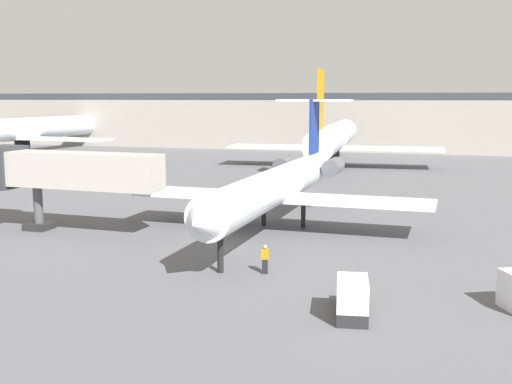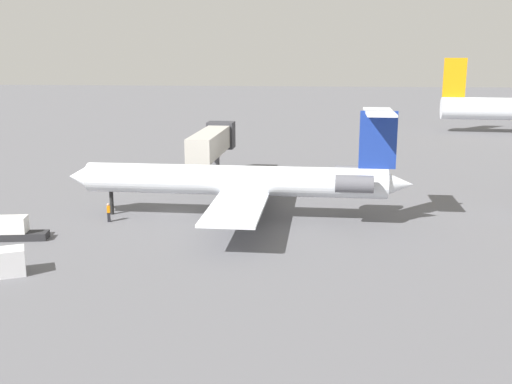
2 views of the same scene
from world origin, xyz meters
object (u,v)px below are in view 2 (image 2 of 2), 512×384
ground_crew_marshaller (109,212)px  jet_bridge (213,142)px  regional_jet (245,180)px  cargo_container_uld (8,262)px  baggage_tug_lead (16,229)px

ground_crew_marshaller → jet_bridge: bearing=159.8°
regional_jet → cargo_container_uld: 21.60m
regional_jet → jet_bridge: 16.60m
ground_crew_marshaller → baggage_tug_lead: bearing=-44.7°
jet_bridge → cargo_container_uld: 32.95m
regional_jet → cargo_container_uld: regional_jet is taller
ground_crew_marshaller → baggage_tug_lead: (5.80, -5.73, -0.02)m
cargo_container_uld → regional_jet: bearing=137.3°
ground_crew_marshaller → baggage_tug_lead: baggage_tug_lead is taller
jet_bridge → baggage_tug_lead: (23.69, -12.33, -3.78)m
regional_jet → ground_crew_marshaller: regional_jet is taller
cargo_container_uld → jet_bridge: bearing=163.7°
baggage_tug_lead → cargo_container_uld: baggage_tug_lead is taller
jet_bridge → ground_crew_marshaller: (17.89, -6.60, -3.76)m
ground_crew_marshaller → baggage_tug_lead: size_ratio=0.41×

